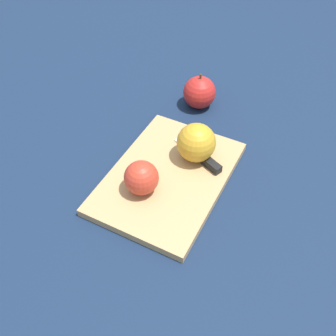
# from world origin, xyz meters

# --- Properties ---
(ground_plane) EXTENTS (4.00, 4.00, 0.00)m
(ground_plane) POSITION_xyz_m (0.00, 0.00, 0.00)
(ground_plane) COLOR #14233D
(cutting_board) EXTENTS (0.36, 0.28, 0.02)m
(cutting_board) POSITION_xyz_m (0.00, 0.00, 0.01)
(cutting_board) COLOR tan
(cutting_board) RESTS_ON ground_plane
(apple_half_left) EXTENTS (0.07, 0.07, 0.07)m
(apple_half_left) POSITION_xyz_m (-0.05, 0.04, 0.05)
(apple_half_left) COLOR red
(apple_half_left) RESTS_ON cutting_board
(apple_half_right) EXTENTS (0.08, 0.08, 0.08)m
(apple_half_right) POSITION_xyz_m (0.07, -0.04, 0.06)
(apple_half_right) COLOR gold
(apple_half_right) RESTS_ON cutting_board
(knife) EXTENTS (0.09, 0.12, 0.02)m
(knife) POSITION_xyz_m (0.05, -0.07, 0.02)
(knife) COLOR silver
(knife) RESTS_ON cutting_board
(apple_whole) EXTENTS (0.08, 0.08, 0.09)m
(apple_whole) POSITION_xyz_m (0.26, -0.00, 0.04)
(apple_whole) COLOR red
(apple_whole) RESTS_ON ground_plane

